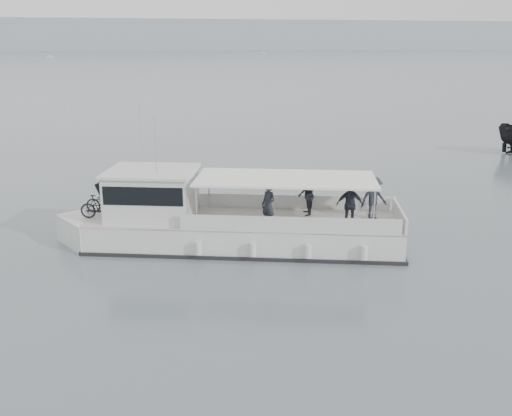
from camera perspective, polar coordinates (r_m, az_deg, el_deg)
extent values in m
plane|color=#555F64|center=(24.95, -7.32, -2.94)|extent=(1400.00, 1400.00, 0.00)
cube|color=#939EA8|center=(583.53, -12.71, 16.50)|extent=(1400.00, 90.00, 28.00)
cube|color=silver|center=(23.63, -1.19, -2.69)|extent=(13.07, 6.93, 1.37)
cube|color=silver|center=(25.05, -15.73, -2.21)|extent=(3.27, 3.27, 1.37)
cube|color=beige|center=(23.42, -1.20, -1.11)|extent=(13.07, 6.93, 0.06)
cube|color=black|center=(23.77, -1.18, -3.65)|extent=(13.31, 7.11, 0.19)
cube|color=silver|center=(24.77, 3.55, 0.60)|extent=(8.09, 2.57, 0.63)
cube|color=silver|center=(21.67, 3.36, -1.71)|extent=(8.09, 2.57, 0.63)
cube|color=silver|center=(23.54, 14.15, -0.72)|extent=(1.09, 3.25, 0.63)
cube|color=silver|center=(23.83, -10.32, 1.31)|extent=(4.06, 3.71, 1.90)
cube|color=black|center=(24.26, -14.07, 1.73)|extent=(1.34, 2.69, 1.22)
cube|color=black|center=(23.75, -10.35, 2.04)|extent=(3.87, 3.69, 0.74)
cube|color=silver|center=(23.60, -10.44, 3.65)|extent=(4.32, 3.97, 0.11)
cube|color=white|center=(22.85, 2.99, 2.95)|extent=(7.77, 5.12, 0.08)
cylinder|color=silver|center=(22.01, -5.97, 0.02)|extent=(0.08, 0.08, 1.74)
cylinder|color=silver|center=(24.81, -4.74, 1.92)|extent=(0.08, 0.08, 1.74)
cylinder|color=silver|center=(21.81, 11.72, -0.39)|extent=(0.08, 0.08, 1.74)
cylinder|color=silver|center=(24.63, 10.93, 1.57)|extent=(0.08, 0.08, 1.74)
cylinder|color=silver|center=(24.41, -11.48, 7.29)|extent=(0.04, 0.04, 2.74)
cylinder|color=silver|center=(22.57, -10.03, 6.10)|extent=(0.04, 0.04, 2.32)
cylinder|color=silver|center=(22.10, -5.76, -4.00)|extent=(0.32, 0.32, 0.53)
cylinder|color=silver|center=(21.83, -0.30, -4.18)|extent=(0.32, 0.32, 0.53)
cylinder|color=silver|center=(21.76, 5.25, -4.32)|extent=(0.32, 0.32, 0.53)
cylinder|color=silver|center=(21.89, 10.78, -4.42)|extent=(0.32, 0.32, 0.53)
imported|color=black|center=(24.96, -14.70, 0.59)|extent=(1.91, 1.13, 0.95)
imported|color=black|center=(24.19, -15.34, 0.10)|extent=(1.73, 0.94, 1.00)
imported|color=#262932|center=(22.18, 1.25, 0.27)|extent=(0.70, 0.77, 1.77)
imported|color=#262932|center=(23.77, 5.05, 1.31)|extent=(0.85, 0.99, 1.77)
imported|color=#262932|center=(22.52, 9.35, 0.31)|extent=(1.11, 0.66, 1.77)
imported|color=#262932|center=(23.64, 11.70, 0.95)|extent=(1.20, 0.76, 1.77)
cube|color=silver|center=(340.41, -19.90, 14.05)|extent=(3.26, 6.06, 0.75)
cube|color=silver|center=(340.40, -19.91, 14.10)|extent=(2.08, 2.37, 0.45)
cylinder|color=silver|center=(340.34, -19.96, 14.63)|extent=(0.08, 0.08, 6.36)
cube|color=silver|center=(415.25, 0.57, 15.22)|extent=(4.24, 5.74, 0.75)
cube|color=silver|center=(415.25, 0.57, 15.27)|extent=(2.31, 2.46, 0.45)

